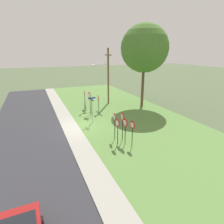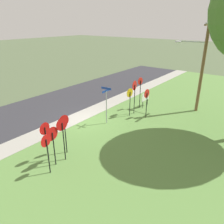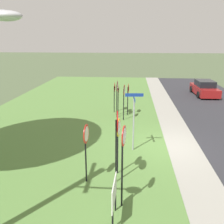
% 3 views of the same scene
% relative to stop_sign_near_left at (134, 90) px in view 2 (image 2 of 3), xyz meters
% --- Properties ---
extents(ground_plane, '(160.00, 160.00, 0.00)m').
position_rel_stop_sign_near_left_xyz_m(ground_plane, '(3.37, -2.23, -2.03)').
color(ground_plane, '#4C5B3D').
extents(road_asphalt, '(44.00, 6.40, 0.01)m').
position_rel_stop_sign_near_left_xyz_m(road_asphalt, '(3.37, -7.03, -2.02)').
color(road_asphalt, '#2D2D33').
rests_on(road_asphalt, ground_plane).
extents(sidewalk_strip, '(44.00, 1.60, 0.06)m').
position_rel_stop_sign_near_left_xyz_m(sidewalk_strip, '(3.37, -3.03, -2.00)').
color(sidewalk_strip, '#99968C').
rests_on(sidewalk_strip, ground_plane).
extents(grass_median, '(44.00, 12.00, 0.04)m').
position_rel_stop_sign_near_left_xyz_m(grass_median, '(3.37, 3.77, -2.01)').
color(grass_median, '#567F3D').
rests_on(grass_median, ground_plane).
extents(stop_sign_near_left, '(0.74, 0.12, 2.72)m').
position_rel_stop_sign_near_left_xyz_m(stop_sign_near_left, '(0.00, 0.00, 0.00)').
color(stop_sign_near_left, black).
rests_on(stop_sign_near_left, grass_median).
extents(stop_sign_near_right, '(0.70, 0.12, 2.25)m').
position_rel_stop_sign_near_left_xyz_m(stop_sign_near_right, '(0.62, -0.02, -0.36)').
color(stop_sign_near_right, black).
rests_on(stop_sign_near_right, grass_median).
extents(stop_sign_far_left, '(0.68, 0.11, 2.22)m').
position_rel_stop_sign_near_left_xyz_m(stop_sign_far_left, '(-0.05, 1.08, -0.39)').
color(stop_sign_far_left, black).
rests_on(stop_sign_far_left, grass_median).
extents(stop_sign_far_center, '(0.61, 0.12, 2.68)m').
position_rel_stop_sign_near_left_xyz_m(stop_sign_far_center, '(-1.34, -0.27, -0.08)').
color(stop_sign_far_center, black).
rests_on(stop_sign_far_center, grass_median).
extents(yield_sign_near_left, '(0.64, 0.13, 2.13)m').
position_rel_stop_sign_near_left_xyz_m(yield_sign_near_left, '(8.99, 0.73, -0.42)').
color(yield_sign_near_left, black).
rests_on(yield_sign_near_left, grass_median).
extents(yield_sign_near_right, '(0.74, 0.11, 2.18)m').
position_rel_stop_sign_near_left_xyz_m(yield_sign_near_right, '(8.39, 0.42, -0.38)').
color(yield_sign_near_right, black).
rests_on(yield_sign_near_right, grass_median).
extents(yield_sign_far_left, '(0.72, 0.11, 2.47)m').
position_rel_stop_sign_near_left_xyz_m(yield_sign_far_left, '(7.77, 0.47, -0.15)').
color(yield_sign_far_left, black).
rests_on(yield_sign_far_left, grass_median).
extents(yield_sign_far_right, '(0.67, 0.12, 2.21)m').
position_rel_stop_sign_near_left_xyz_m(yield_sign_far_right, '(8.34, -0.23, -0.36)').
color(yield_sign_far_right, black).
rests_on(yield_sign_far_right, grass_median).
extents(yield_sign_center, '(0.66, 0.12, 2.31)m').
position_rel_stop_sign_near_left_xyz_m(yield_sign_center, '(7.24, 0.00, -0.28)').
color(yield_sign_center, black).
rests_on(yield_sign_center, grass_median).
extents(street_name_post, '(0.96, 0.81, 2.73)m').
position_rel_stop_sign_near_left_xyz_m(street_name_post, '(2.80, -0.59, -0.35)').
color(street_name_post, '#9EA0A8').
rests_on(street_name_post, grass_median).
extents(utility_pole, '(2.10, 2.60, 7.65)m').
position_rel_stop_sign_near_left_xyz_m(utility_pole, '(-3.70, 3.67, 2.18)').
color(utility_pole, brown).
rests_on(utility_pole, grass_median).
extents(notice_board, '(1.10, 0.07, 1.25)m').
position_rel_stop_sign_near_left_xyz_m(notice_board, '(-1.97, -0.05, -1.15)').
color(notice_board, black).
rests_on(notice_board, grass_median).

